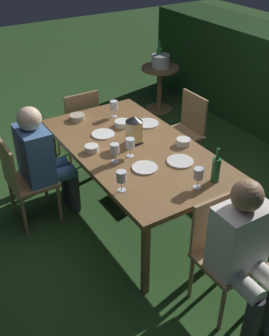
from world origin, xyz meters
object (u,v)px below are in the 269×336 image
(plate_b, at_px, (180,161))
(bowl_dip, at_px, (92,148))
(wine_glass_e, at_px, (114,106))
(plate_a, at_px, (103,134))
(chair_side_right_a, at_px, (184,129))
(wine_glass_a, at_px, (115,150))
(bowl_salad, at_px, (183,142))
(plate_d, at_px, (147,123))
(bowl_olives, at_px, (77,117))
(person_in_blue, at_px, (42,158))
(wine_glass_b, at_px, (121,177))
(dining_table, at_px, (135,152))
(side_table, at_px, (160,82))
(ice_bucket, at_px, (161,60))
(chair_side_left_a, at_px, (24,178))
(bowl_bread, at_px, (122,123))
(wine_glass_c, at_px, (198,174))
(plate_c, at_px, (145,168))
(chair_head_near, at_px, (79,122))
(person_in_cream, at_px, (245,250))
(chair_head_far, at_px, (222,249))
(green_bottle_on_table, at_px, (216,169))
(lantern_centerpiece, at_px, (134,128))

(plate_b, height_order, bowl_dip, bowl_dip)
(wine_glass_e, bearing_deg, plate_a, -44.22)
(chair_side_right_a, bearing_deg, wine_glass_a, -64.83)
(bowl_salad, bearing_deg, plate_b, -42.32)
(plate_d, bearing_deg, bowl_olives, -129.85)
(wine_glass_a, bearing_deg, person_in_blue, -141.27)
(wine_glass_a, height_order, wine_glass_e, same)
(wine_glass_b, bearing_deg, dining_table, 139.88)
(plate_a, distance_m, side_table, 2.31)
(ice_bucket, bearing_deg, chair_side_left_a, -59.95)
(plate_a, bearing_deg, ice_bucket, 131.58)
(plate_d, xyz_separation_m, ice_bucket, (-1.55, 1.24, -0.01))
(bowl_bread, bearing_deg, chair_side_left_a, -90.74)
(wine_glass_c, distance_m, plate_c, 0.49)
(wine_glass_e, relative_size, plate_a, 0.79)
(chair_side_left_a, relative_size, ice_bucket, 2.53)
(side_table, bearing_deg, person_in_blue, -57.92)
(chair_side_left_a, xyz_separation_m, wine_glass_b, (0.94, 0.48, 0.38))
(chair_head_near, distance_m, plate_d, 0.98)
(person_in_cream, relative_size, bowl_olives, 7.48)
(person_in_cream, height_order, wine_glass_c, person_in_cream)
(plate_d, relative_size, ice_bucket, 0.65)
(plate_a, bearing_deg, person_in_cream, 4.30)
(wine_glass_c, xyz_separation_m, plate_c, (-0.43, -0.20, -0.11))
(chair_head_far, distance_m, side_table, 3.45)
(plate_b, bearing_deg, chair_head_far, -13.73)
(plate_a, relative_size, bowl_olives, 1.40)
(plate_b, distance_m, bowl_bread, 0.84)
(ice_bucket, bearing_deg, plate_b, -31.32)
(chair_head_far, height_order, green_bottle_on_table, green_bottle_on_table)
(plate_d, distance_m, side_table, 2.01)
(dining_table, distance_m, plate_d, 0.47)
(chair_head_far, relative_size, plate_a, 4.04)
(bowl_olives, bearing_deg, bowl_salad, 31.26)
(dining_table, distance_m, chair_head_far, 1.22)
(wine_glass_a, xyz_separation_m, bowl_salad, (0.07, 0.66, -0.09))
(chair_head_far, bearing_deg, dining_table, 180.00)
(dining_table, relative_size, ice_bucket, 5.53)
(bowl_bread, bearing_deg, lantern_centerpiece, -12.97)
(plate_c, bearing_deg, wine_glass_e, 164.77)
(chair_side_left_a, bearing_deg, wine_glass_c, 39.39)
(chair_head_far, xyz_separation_m, lantern_centerpiece, (-1.26, 0.04, 0.41))
(bowl_olives, relative_size, ice_bucket, 0.45)
(plate_b, bearing_deg, wine_glass_c, -16.97)
(chair_head_far, distance_m, chair_side_right_a, 1.86)
(dining_table, relative_size, chair_head_near, 2.18)
(plate_d, height_order, bowl_salad, bowl_salad)
(bowl_olives, xyz_separation_m, side_table, (-1.10, 1.78, -0.34))
(chair_side_left_a, relative_size, green_bottle_on_table, 3.00)
(person_in_blue, xyz_separation_m, bowl_dip, (0.30, 0.36, 0.14))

